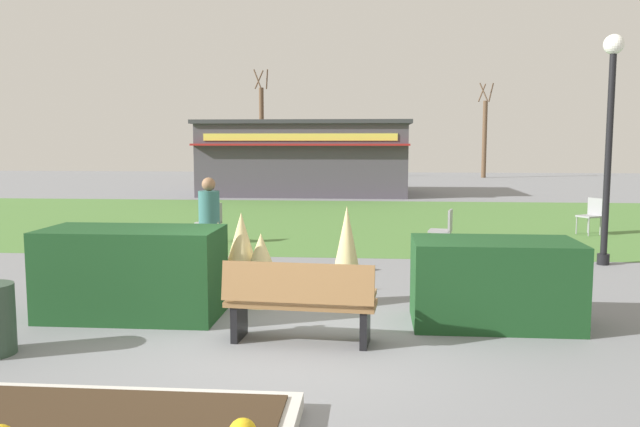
% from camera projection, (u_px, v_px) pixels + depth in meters
% --- Properties ---
extents(ground_plane, '(80.00, 80.00, 0.00)m').
position_uv_depth(ground_plane, '(284.00, 343.00, 7.32)').
color(ground_plane, slate).
extents(lawn_patch, '(36.00, 12.00, 0.01)m').
position_uv_depth(lawn_patch, '(339.00, 220.00, 18.59)').
color(lawn_patch, '#4C7A38').
rests_on(lawn_patch, ground_plane).
extents(park_bench, '(1.74, 0.66, 0.95)m').
position_uv_depth(park_bench, '(300.00, 302.00, 7.25)').
color(park_bench, olive).
rests_on(park_bench, ground_plane).
extents(hedge_left, '(2.27, 1.10, 1.16)m').
position_uv_depth(hedge_left, '(132.00, 273.00, 8.36)').
color(hedge_left, '#19421E').
rests_on(hedge_left, ground_plane).
extents(hedge_right, '(2.01, 1.10, 1.06)m').
position_uv_depth(hedge_right, '(494.00, 283.00, 8.01)').
color(hedge_right, '#19421E').
rests_on(hedge_right, ground_plane).
extents(ornamental_grass_behind_left, '(0.56, 0.56, 1.39)m').
position_uv_depth(ornamental_grass_behind_left, '(347.00, 255.00, 8.99)').
color(ornamental_grass_behind_left, '#D1BC7F').
rests_on(ornamental_grass_behind_left, ground_plane).
extents(ornamental_grass_behind_right, '(0.56, 0.56, 1.15)m').
position_uv_depth(ornamental_grass_behind_right, '(219.00, 262.00, 9.09)').
color(ornamental_grass_behind_right, '#D1BC7F').
rests_on(ornamental_grass_behind_right, ground_plane).
extents(ornamental_grass_behind_center, '(0.77, 0.77, 0.99)m').
position_uv_depth(ornamental_grass_behind_center, '(261.00, 268.00, 9.08)').
color(ornamental_grass_behind_center, '#D1BC7F').
rests_on(ornamental_grass_behind_center, ground_plane).
extents(ornamental_grass_behind_far, '(0.73, 0.73, 1.26)m').
position_uv_depth(ornamental_grass_behind_far, '(242.00, 256.00, 9.27)').
color(ornamental_grass_behind_far, '#D1BC7F').
rests_on(ornamental_grass_behind_far, ground_plane).
extents(lamppost_mid, '(0.36, 0.36, 4.17)m').
position_uv_depth(lamppost_mid, '(610.00, 122.00, 11.66)').
color(lamppost_mid, black).
rests_on(lamppost_mid, ground_plane).
extents(food_kiosk, '(8.82, 5.29, 3.11)m').
position_uv_depth(food_kiosk, '(306.00, 157.00, 27.79)').
color(food_kiosk, '#47424C').
rests_on(food_kiosk, ground_plane).
extents(cafe_chair_west, '(0.53, 0.53, 0.89)m').
position_uv_depth(cafe_chair_west, '(445.00, 227.00, 13.14)').
color(cafe_chair_west, gray).
rests_on(cafe_chair_west, ground_plane).
extents(cafe_chair_east, '(0.59, 0.59, 0.89)m').
position_uv_depth(cafe_chair_east, '(212.00, 219.00, 14.43)').
color(cafe_chair_east, gray).
rests_on(cafe_chair_east, ground_plane).
extents(cafe_chair_center, '(0.60, 0.60, 0.89)m').
position_uv_depth(cafe_chair_center, '(592.00, 213.00, 15.73)').
color(cafe_chair_center, gray).
rests_on(cafe_chair_center, ground_plane).
extents(person_strolling, '(0.34, 0.34, 1.69)m').
position_uv_depth(person_strolling, '(209.00, 228.00, 10.51)').
color(person_strolling, '#23232D').
rests_on(person_strolling, ground_plane).
extents(parked_car_west_slot, '(4.23, 2.12, 1.20)m').
position_uv_depth(parked_car_west_slot, '(261.00, 170.00, 35.76)').
color(parked_car_west_slot, maroon).
rests_on(parked_car_west_slot, ground_plane).
extents(tree_left_bg, '(0.91, 0.96, 6.48)m').
position_uv_depth(tree_left_bg, '(262.00, 131.00, 38.71)').
color(tree_left_bg, brown).
rests_on(tree_left_bg, ground_plane).
extents(tree_right_bg, '(0.91, 0.96, 5.77)m').
position_uv_depth(tree_right_bg, '(485.00, 137.00, 39.75)').
color(tree_right_bg, brown).
rests_on(tree_right_bg, ground_plane).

